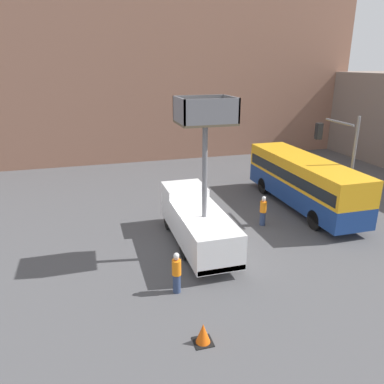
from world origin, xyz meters
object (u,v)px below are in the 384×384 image
at_px(traffic_light_pole, 341,152).
at_px(road_worker_directing, 263,211).
at_px(road_worker_near_truck, 177,273).
at_px(traffic_cone_near_truck, 203,334).
at_px(utility_truck, 197,217).
at_px(city_bus, 303,179).

xyz_separation_m(traffic_light_pole, road_worker_directing, (-4.80, -0.02, -3.17)).
distance_m(road_worker_near_truck, traffic_cone_near_truck, 3.17).
distance_m(utility_truck, traffic_light_pole, 9.63).
bearing_deg(traffic_cone_near_truck, city_bus, 45.57).
bearing_deg(traffic_light_pole, road_worker_directing, -179.79).
bearing_deg(road_worker_near_truck, utility_truck, -47.74).
bearing_deg(road_worker_near_truck, traffic_cone_near_truck, 162.47).
distance_m(utility_truck, road_worker_directing, 4.66).
height_order(city_bus, road_worker_directing, city_bus).
relative_size(utility_truck, city_bus, 0.73).
distance_m(traffic_light_pole, road_worker_directing, 5.75).
relative_size(city_bus, road_worker_near_truck, 5.78).
height_order(utility_truck, city_bus, utility_truck).
distance_m(road_worker_directing, traffic_cone_near_truck, 10.41).
bearing_deg(traffic_cone_near_truck, road_worker_near_truck, 92.51).
relative_size(utility_truck, traffic_light_pole, 1.25).
height_order(road_worker_directing, traffic_cone_near_truck, road_worker_directing).
bearing_deg(utility_truck, traffic_light_pole, 8.44).
bearing_deg(road_worker_directing, city_bus, -107.16).
height_order(utility_truck, road_worker_near_truck, utility_truck).
xyz_separation_m(city_bus, road_worker_near_truck, (-10.12, -7.07, -1.02)).
bearing_deg(city_bus, traffic_light_pole, -150.91).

